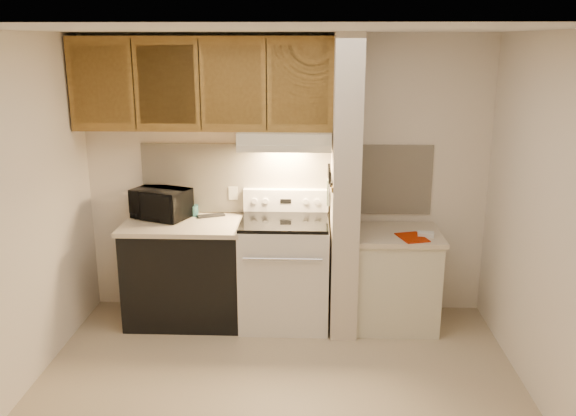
{
  "coord_description": "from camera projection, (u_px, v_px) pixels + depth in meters",
  "views": [
    {
      "loc": [
        0.23,
        -3.85,
        2.43
      ],
      "look_at": [
        0.05,
        0.75,
        1.17
      ],
      "focal_mm": 38.0,
      "sensor_mm": 36.0,
      "label": 1
    }
  ],
  "objects": [
    {
      "name": "cooktop",
      "position": [
        284.0,
        221.0,
        5.22
      ],
      "size": [
        0.74,
        0.64,
        0.03
      ],
      "primitive_type": "cube",
      "color": "black",
      "rests_on": "range_body"
    },
    {
      "name": "spoon_rest",
      "position": [
        211.0,
        216.0,
        5.46
      ],
      "size": [
        0.25,
        0.17,
        0.02
      ],
      "primitive_type": "cube",
      "rotation": [
        0.0,
        0.0,
        0.4
      ],
      "color": "black",
      "rests_on": "left_countertop"
    },
    {
      "name": "knife_handle_c",
      "position": [
        329.0,
        173.0,
        5.05
      ],
      "size": [
        0.02,
        0.02,
        0.1
      ],
      "primitive_type": "cylinder",
      "color": "black",
      "rests_on": "knife_strip"
    },
    {
      "name": "range_knob_left_inner",
      "position": [
        266.0,
        201.0,
        5.43
      ],
      "size": [
        0.05,
        0.02,
        0.05
      ],
      "primitive_type": "cylinder",
      "rotation": [
        1.57,
        0.0,
        0.0
      ],
      "color": "silver",
      "rests_on": "range_backguard"
    },
    {
      "name": "cab_door_b",
      "position": [
        167.0,
        85.0,
        4.97
      ],
      "size": [
        0.46,
        0.01,
        0.63
      ],
      "primitive_type": "cube",
      "color": "olive",
      "rests_on": "upper_cabinets"
    },
    {
      "name": "knife_blade_d",
      "position": [
        329.0,
        189.0,
        5.15
      ],
      "size": [
        0.01,
        0.04,
        0.16
      ],
      "primitive_type": "cube",
      "color": "silver",
      "rests_on": "knife_strip"
    },
    {
      "name": "range_knob_right_inner",
      "position": [
        306.0,
        202.0,
        5.42
      ],
      "size": [
        0.05,
        0.02,
        0.05
      ],
      "primitive_type": "cylinder",
      "rotation": [
        1.57,
        0.0,
        0.0
      ],
      "color": "silver",
      "rests_on": "range_backguard"
    },
    {
      "name": "range_hood",
      "position": [
        285.0,
        139.0,
        5.16
      ],
      "size": [
        0.78,
        0.44,
        0.15
      ],
      "primitive_type": "cube",
      "color": "beige",
      "rests_on": "upper_cabinets"
    },
    {
      "name": "outlet",
      "position": [
        233.0,
        193.0,
        5.51
      ],
      "size": [
        0.08,
        0.01,
        0.12
      ],
      "primitive_type": "cube",
      "color": "beige",
      "rests_on": "backsplash"
    },
    {
      "name": "red_folder",
      "position": [
        412.0,
        237.0,
        5.05
      ],
      "size": [
        0.27,
        0.32,
        0.01
      ],
      "primitive_type": "cube",
      "rotation": [
        0.0,
        0.0,
        0.28
      ],
      "color": "#9D1E00",
      "rests_on": "right_countertop"
    },
    {
      "name": "knife_strip",
      "position": [
        331.0,
        179.0,
        5.05
      ],
      "size": [
        0.02,
        0.42,
        0.04
      ],
      "primitive_type": "cube",
      "color": "black",
      "rests_on": "partition_pillar"
    },
    {
      "name": "microwave",
      "position": [
        161.0,
        204.0,
        5.38
      ],
      "size": [
        0.56,
        0.48,
        0.26
      ],
      "primitive_type": "imported",
      "rotation": [
        0.0,
        0.0,
        -0.39
      ],
      "color": "black",
      "rests_on": "left_countertop"
    },
    {
      "name": "cab_gap_c",
      "position": [
        266.0,
        85.0,
        4.93
      ],
      "size": [
        0.01,
        0.01,
        0.73
      ],
      "primitive_type": "cube",
      "color": "black",
      "rests_on": "upper_cabinets"
    },
    {
      "name": "range_backguard",
      "position": [
        286.0,
        200.0,
        5.47
      ],
      "size": [
        0.76,
        0.08,
        0.2
      ],
      "primitive_type": "cube",
      "color": "silver",
      "rests_on": "range_body"
    },
    {
      "name": "partition_pillar",
      "position": [
        345.0,
        186.0,
        5.12
      ],
      "size": [
        0.22,
        0.7,
        2.5
      ],
      "primitive_type": "cube",
      "color": "beige",
      "rests_on": "floor"
    },
    {
      "name": "left_countertop",
      "position": [
        183.0,
        225.0,
        5.28
      ],
      "size": [
        1.04,
        0.67,
        0.04
      ],
      "primitive_type": "cube",
      "color": "beige",
      "rests_on": "dishwasher_front"
    },
    {
      "name": "knife_blade_a",
      "position": [
        329.0,
        195.0,
        4.94
      ],
      "size": [
        0.01,
        0.03,
        0.16
      ],
      "primitive_type": "cube",
      "color": "silver",
      "rests_on": "knife_strip"
    },
    {
      "name": "knife_handle_b",
      "position": [
        330.0,
        176.0,
        4.96
      ],
      "size": [
        0.02,
        0.02,
        0.1
      ],
      "primitive_type": "cylinder",
      "color": "black",
      "rests_on": "knife_strip"
    },
    {
      "name": "oven_handle",
      "position": [
        282.0,
        259.0,
        4.94
      ],
      "size": [
        0.65,
        0.02,
        0.02
      ],
      "primitive_type": "cylinder",
      "rotation": [
        0.0,
        1.57,
        0.0
      ],
      "color": "silver",
      "rests_on": "range_body"
    },
    {
      "name": "range_knob_right_outer",
      "position": [
        317.0,
        202.0,
        5.41
      ],
      "size": [
        0.05,
        0.02,
        0.05
      ],
      "primitive_type": "cylinder",
      "rotation": [
        1.57,
        0.0,
        0.0
      ],
      "color": "silver",
      "rests_on": "range_backguard"
    },
    {
      "name": "knife_blade_e",
      "position": [
        329.0,
        188.0,
        5.22
      ],
      "size": [
        0.01,
        0.04,
        0.18
      ],
      "primitive_type": "cube",
      "color": "silver",
      "rests_on": "knife_strip"
    },
    {
      "name": "dishwasher_front",
      "position": [
        186.0,
        274.0,
        5.4
      ],
      "size": [
        1.0,
        0.63,
        0.87
      ],
      "primitive_type": "cube",
      "color": "black",
      "rests_on": "floor"
    },
    {
      "name": "teal_jar",
      "position": [
        193.0,
        210.0,
        5.47
      ],
      "size": [
        0.11,
        0.11,
        0.1
      ],
      "primitive_type": "cylinder",
      "rotation": [
        0.0,
        0.0,
        0.35
      ],
      "color": "#26595B",
      "rests_on": "left_countertop"
    },
    {
      "name": "upper_cabinets",
      "position": [
        203.0,
        83.0,
        5.11
      ],
      "size": [
        2.18,
        0.33,
        0.77
      ],
      "primitive_type": "cube",
      "color": "olive",
      "rests_on": "wall_back"
    },
    {
      "name": "white_box",
      "position": [
        426.0,
        234.0,
        5.09
      ],
      "size": [
        0.14,
        0.11,
        0.04
      ],
      "primitive_type": "cube",
      "rotation": [
        0.0,
        0.0,
        -0.14
      ],
      "color": "white",
      "rests_on": "right_countertop"
    },
    {
      "name": "wall_right",
      "position": [
        552.0,
        229.0,
        3.96
      ],
      "size": [
        0.02,
        3.0,
        2.5
      ],
      "primitive_type": "cube",
      "color": "white",
      "rests_on": "floor"
    },
    {
      "name": "cab_gap_b",
      "position": [
        200.0,
        85.0,
        4.95
      ],
      "size": [
        0.01,
        0.01,
        0.73
      ],
      "primitive_type": "cube",
      "color": "black",
      "rests_on": "upper_cabinets"
    },
    {
      "name": "pillar_trim",
      "position": [
        331.0,
        180.0,
        5.11
      ],
      "size": [
        0.01,
        0.7,
        0.04
      ],
      "primitive_type": "cube",
      "color": "olive",
      "rests_on": "partition_pillar"
    },
    {
      "name": "range_body",
      "position": [
        285.0,
        273.0,
        5.35
      ],
      "size": [
        0.76,
        0.65,
        0.92
      ],
      "primitive_type": "cube",
      "color": "silver",
      "rests_on": "floor"
    },
    {
      "name": "knife_blade_c",
      "position": [
        329.0,
        193.0,
        5.09
      ],
      "size": [
        0.01,
        0.04,
        0.2
      ],
      "primitive_type": "cube",
      "color": "silver",
      "rests_on": "knife_strip"
    },
    {
      "name": "knife_handle_d",
      "position": [
        329.0,
        171.0,
        5.12
      ],
      "size": [
        0.02,
        0.02,
        0.1
      ],
      "primitive_type": "cylinder",
      "color": "black",
      "rests_on": "knife_strip"
    },
    {
      "name": "knife_handle_a",
      "position": [
        330.0,
        177.0,
        4.9
      ],
      "size": [
        0.02,
        0.02,
        0.1
      ],
      "primitive_type": "cylinder",
      "color": "black",
      "rests_on": "knife_strip"
    },
    {
      "name": "range_knob_left_outer",
      "position": [
        254.0,
        201.0,
        5.44
      ],
      "size": [
        0.05,
        0.02,
        0.05
      ],
      "primitive_type": "cylinder",
      "rotation": [
        1.57,
        0.0,
        0.0
      ],
      "color": "silver",
      "rests_on": "range_backguard"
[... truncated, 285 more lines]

